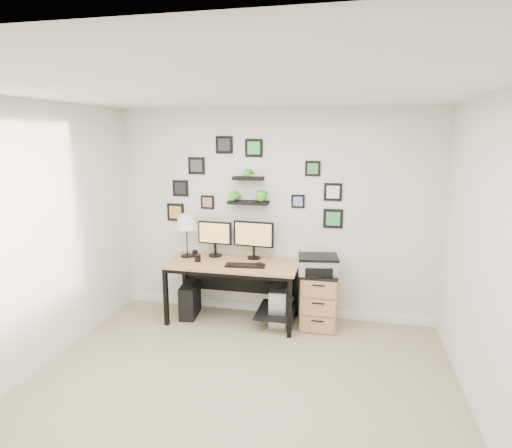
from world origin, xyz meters
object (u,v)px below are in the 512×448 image
(desk, at_px, (236,272))
(file_cabinet, at_px, (319,299))
(printer, at_px, (318,265))
(monitor_right, at_px, (254,237))
(table_lamp, at_px, (186,223))
(mug, at_px, (198,258))
(pc_tower_grey, at_px, (279,305))
(pc_tower_black, at_px, (190,300))
(monitor_left, at_px, (215,236))

(desk, xyz_separation_m, file_cabinet, (1.02, 0.06, -0.29))
(desk, height_order, printer, printer)
(monitor_right, bearing_deg, table_lamp, -174.62)
(printer, bearing_deg, monitor_right, 169.24)
(mug, height_order, printer, printer)
(file_cabinet, bearing_deg, pc_tower_grey, -175.97)
(table_lamp, distance_m, pc_tower_black, 0.99)
(monitor_left, height_order, pc_tower_black, monitor_left)
(printer, bearing_deg, pc_tower_black, -178.36)
(monitor_right, bearing_deg, mug, -158.11)
(pc_tower_black, relative_size, file_cabinet, 0.63)
(monitor_right, bearing_deg, printer, -10.76)
(pc_tower_black, height_order, printer, printer)
(table_lamp, bearing_deg, monitor_right, 5.38)
(file_cabinet, bearing_deg, table_lamp, 178.48)
(mug, height_order, file_cabinet, mug)
(desk, bearing_deg, pc_tower_grey, 2.55)
(table_lamp, relative_size, mug, 6.59)
(desk, distance_m, table_lamp, 0.88)
(mug, height_order, pc_tower_grey, mug)
(table_lamp, height_order, mug, table_lamp)
(monitor_left, distance_m, pc_tower_black, 0.88)
(desk, distance_m, printer, 1.00)
(monitor_left, bearing_deg, table_lamp, -166.29)
(table_lamp, relative_size, printer, 1.08)
(pc_tower_black, bearing_deg, file_cabinet, -3.73)
(mug, xyz_separation_m, pc_tower_black, (-0.14, 0.06, -0.58))
(table_lamp, height_order, pc_tower_black, table_lamp)
(table_lamp, height_order, printer, table_lamp)
(printer, bearing_deg, file_cabinet, 44.78)
(monitor_left, xyz_separation_m, table_lamp, (-0.34, -0.08, 0.17))
(printer, bearing_deg, mug, -175.90)
(monitor_left, distance_m, table_lamp, 0.39)
(pc_tower_grey, bearing_deg, mug, -174.30)
(pc_tower_grey, distance_m, printer, 0.71)
(pc_tower_black, bearing_deg, pc_tower_grey, -4.33)
(mug, xyz_separation_m, pc_tower_grey, (0.99, 0.10, -0.56))
(desk, relative_size, file_cabinet, 2.39)
(desk, relative_size, mug, 19.36)
(monitor_left, xyz_separation_m, monitor_right, (0.50, -0.00, 0.02))
(pc_tower_grey, height_order, printer, printer)
(monitor_left, distance_m, file_cabinet, 1.51)
(pc_tower_grey, relative_size, printer, 0.95)
(desk, height_order, monitor_right, monitor_right)
(monitor_right, xyz_separation_m, pc_tower_black, (-0.79, -0.20, -0.82))
(desk, bearing_deg, pc_tower_black, -178.39)
(table_lamp, distance_m, printer, 1.71)
(desk, xyz_separation_m, pc_tower_black, (-0.61, -0.02, -0.42))
(desk, height_order, pc_tower_grey, desk)
(table_lamp, bearing_deg, desk, -8.74)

